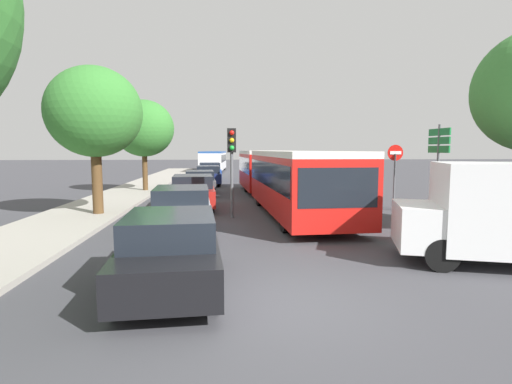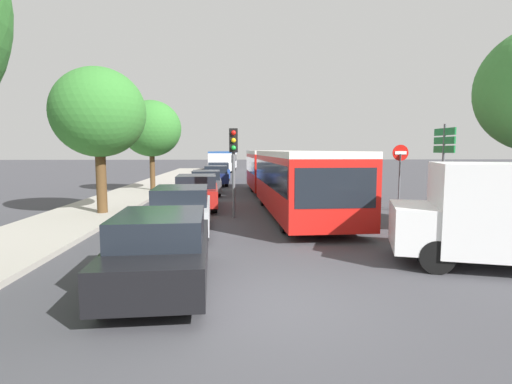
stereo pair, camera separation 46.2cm
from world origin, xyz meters
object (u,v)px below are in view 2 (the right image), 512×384
(queued_car_black, at_px, (161,249))
(queued_car_navy, at_px, (216,175))
(articulated_bus, at_px, (285,173))
(traffic_light, at_px, (233,152))
(no_entry_sign, at_px, (400,166))
(city_bus_rear, at_px, (224,160))
(tree_left_mid, at_px, (100,115))
(queued_car_graphite, at_px, (206,182))
(tree_left_far, at_px, (151,130))
(queued_car_red, at_px, (197,191))
(queued_car_silver, at_px, (181,209))
(direction_sign_post, at_px, (444,151))
(queued_car_blue, at_px, (218,171))

(queued_car_black, relative_size, queued_car_navy, 0.99)
(articulated_bus, xyz_separation_m, traffic_light, (-2.45, -3.98, 1.03))
(queued_car_navy, bearing_deg, no_entry_sign, -148.68)
(city_bus_rear, bearing_deg, traffic_light, -174.40)
(city_bus_rear, height_order, tree_left_mid, tree_left_mid)
(queued_car_graphite, xyz_separation_m, tree_left_far, (-3.42, 1.46, 3.09))
(traffic_light, distance_m, no_entry_sign, 7.48)
(tree_left_mid, bearing_deg, city_bus_rear, 83.53)
(city_bus_rear, xyz_separation_m, queued_car_red, (-0.23, -30.98, -0.64))
(queued_car_silver, xyz_separation_m, tree_left_mid, (-3.52, 3.40, 3.19))
(queued_car_navy, xyz_separation_m, direction_sign_post, (9.65, -14.15, 1.84))
(tree_left_mid, bearing_deg, queued_car_black, -65.61)
(queued_car_graphite, distance_m, tree_left_mid, 8.81)
(city_bus_rear, relative_size, tree_left_far, 2.02)
(queued_car_graphite, bearing_deg, tree_left_mid, 151.38)
(tree_left_mid, bearing_deg, queued_car_navy, 74.61)
(tree_left_mid, bearing_deg, articulated_bus, 22.94)
(city_bus_rear, height_order, tree_left_far, tree_left_far)
(queued_car_black, height_order, queued_car_graphite, queued_car_black)
(queued_car_navy, distance_m, no_entry_sign, 15.18)
(articulated_bus, distance_m, city_bus_rear, 29.82)
(articulated_bus, height_order, queued_car_graphite, articulated_bus)
(queued_car_silver, relative_size, direction_sign_post, 1.18)
(city_bus_rear, xyz_separation_m, queued_car_navy, (0.00, -19.25, -0.67))
(tree_left_mid, xyz_separation_m, tree_left_far, (0.06, 8.89, -0.13))
(queued_car_red, distance_m, queued_car_navy, 11.73)
(city_bus_rear, bearing_deg, direction_sign_post, -160.72)
(queued_car_navy, distance_m, direction_sign_post, 17.22)
(queued_car_black, xyz_separation_m, queued_car_navy, (-0.10, 21.97, 0.01))
(direction_sign_post, bearing_deg, queued_car_graphite, -42.53)
(articulated_bus, xyz_separation_m, queued_car_blue, (-3.92, 15.30, -0.71))
(tree_left_far, bearing_deg, queued_car_red, -64.15)
(no_entry_sign, bearing_deg, queued_car_silver, -63.00)
(city_bus_rear, distance_m, queued_car_red, 30.98)
(direction_sign_post, height_order, tree_left_mid, tree_left_mid)
(queued_car_blue, relative_size, tree_left_mid, 0.77)
(city_bus_rear, bearing_deg, tree_left_far, 174.45)
(queued_car_red, height_order, no_entry_sign, no_entry_sign)
(articulated_bus, height_order, queued_car_silver, articulated_bus)
(tree_left_mid, height_order, tree_left_far, tree_left_mid)
(queued_car_black, height_order, traffic_light, traffic_light)
(queued_car_graphite, distance_m, direction_sign_post, 12.89)
(articulated_bus, relative_size, tree_left_far, 3.08)
(city_bus_rear, relative_size, traffic_light, 3.33)
(queued_car_graphite, xyz_separation_m, traffic_light, (1.67, -8.19, 1.79))
(direction_sign_post, height_order, tree_left_far, tree_left_far)
(city_bus_rear, distance_m, queued_car_navy, 19.26)
(articulated_bus, relative_size, queued_car_black, 4.13)
(city_bus_rear, bearing_deg, queued_car_black, -176.70)
(city_bus_rear, distance_m, traffic_light, 33.59)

